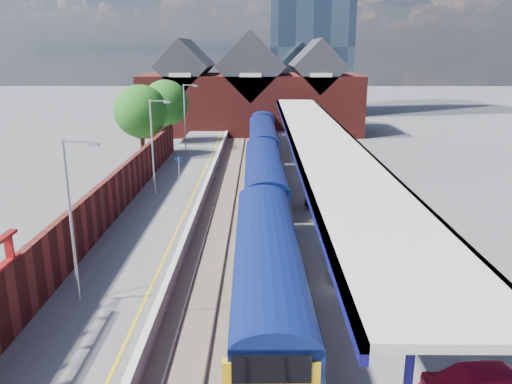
% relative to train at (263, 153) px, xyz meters
% --- Properties ---
extents(ground, '(240.00, 240.00, 0.00)m').
position_rel_train_xyz_m(ground, '(-1.49, -2.06, -2.12)').
color(ground, '#5B5B5E').
rests_on(ground, ground).
extents(ballast_bed, '(6.00, 76.00, 0.06)m').
position_rel_train_xyz_m(ballast_bed, '(-1.49, -12.06, -2.09)').
color(ballast_bed, '#473D33').
rests_on(ballast_bed, ground).
extents(rails, '(4.51, 76.00, 0.14)m').
position_rel_train_xyz_m(rails, '(-1.49, -12.06, -2.00)').
color(rails, slate).
rests_on(rails, ground).
extents(left_platform, '(5.00, 76.00, 1.00)m').
position_rel_train_xyz_m(left_platform, '(-6.99, -12.06, -1.62)').
color(left_platform, '#565659').
rests_on(left_platform, ground).
extents(right_platform, '(6.00, 76.00, 1.00)m').
position_rel_train_xyz_m(right_platform, '(4.51, -12.06, -1.62)').
color(right_platform, '#565659').
rests_on(right_platform, ground).
extents(coping_left, '(0.30, 76.00, 0.05)m').
position_rel_train_xyz_m(coping_left, '(-4.64, -12.06, -1.10)').
color(coping_left, silver).
rests_on(coping_left, left_platform).
extents(coping_right, '(0.30, 76.00, 0.05)m').
position_rel_train_xyz_m(coping_right, '(1.66, -12.06, -1.10)').
color(coping_right, silver).
rests_on(coping_right, right_platform).
extents(yellow_line, '(0.14, 76.00, 0.01)m').
position_rel_train_xyz_m(yellow_line, '(-5.24, -12.06, -1.12)').
color(yellow_line, yellow).
rests_on(yellow_line, left_platform).
extents(train, '(3.09, 65.94, 3.45)m').
position_rel_train_xyz_m(train, '(0.00, 0.00, 0.00)').
color(train, navy).
rests_on(train, ground).
extents(canopy, '(4.50, 52.00, 4.48)m').
position_rel_train_xyz_m(canopy, '(3.99, -10.11, 3.13)').
color(canopy, '#100E55').
rests_on(canopy, right_platform).
extents(lamp_post_b, '(1.48, 0.18, 7.00)m').
position_rel_train_xyz_m(lamp_post_b, '(-7.86, -26.06, 2.87)').
color(lamp_post_b, '#A5A8AA').
rests_on(lamp_post_b, left_platform).
extents(lamp_post_c, '(1.48, 0.18, 7.00)m').
position_rel_train_xyz_m(lamp_post_c, '(-7.86, -10.06, 2.87)').
color(lamp_post_c, '#A5A8AA').
rests_on(lamp_post_c, left_platform).
extents(lamp_post_d, '(1.48, 0.18, 7.00)m').
position_rel_train_xyz_m(lamp_post_d, '(-7.86, 5.94, 2.87)').
color(lamp_post_d, '#A5A8AA').
rests_on(lamp_post_d, left_platform).
extents(platform_sign, '(0.55, 0.08, 2.50)m').
position_rel_train_xyz_m(platform_sign, '(-6.49, -8.06, 0.57)').
color(platform_sign, '#A5A8AA').
rests_on(platform_sign, left_platform).
extents(brick_wall, '(0.35, 50.00, 3.86)m').
position_rel_train_xyz_m(brick_wall, '(-9.59, -18.52, 0.33)').
color(brick_wall, maroon).
rests_on(brick_wall, left_platform).
extents(station_building, '(30.00, 12.12, 13.78)m').
position_rel_train_xyz_m(station_building, '(-1.49, 25.94, 3.33)').
color(station_building, maroon).
rests_on(station_building, ground).
extents(tree_near, '(5.20, 5.20, 8.10)m').
position_rel_train_xyz_m(tree_near, '(-11.84, 3.85, 3.23)').
color(tree_near, '#382314').
rests_on(tree_near, ground).
extents(tree_far, '(5.20, 5.20, 8.10)m').
position_rel_train_xyz_m(tree_far, '(-10.84, 11.85, 3.23)').
color(tree_far, '#382314').
rests_on(tree_far, ground).
extents(parked_car_silver, '(4.22, 2.62, 1.31)m').
position_rel_train_xyz_m(parked_car_silver, '(4.96, -23.90, -0.47)').
color(parked_car_silver, '#A3A4A8').
rests_on(parked_car_silver, right_platform).
extents(parked_car_dark, '(4.93, 2.72, 1.35)m').
position_rel_train_xyz_m(parked_car_dark, '(5.05, -13.15, -0.44)').
color(parked_car_dark, black).
rests_on(parked_car_dark, right_platform).
extents(parked_car_blue, '(4.35, 3.13, 1.10)m').
position_rel_train_xyz_m(parked_car_blue, '(6.85, -10.25, -0.57)').
color(parked_car_blue, navy).
rests_on(parked_car_blue, right_platform).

